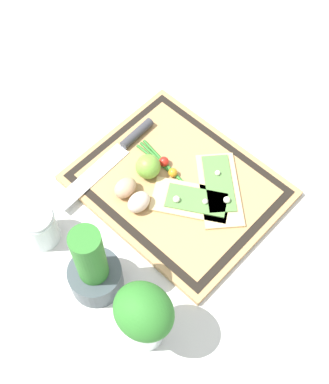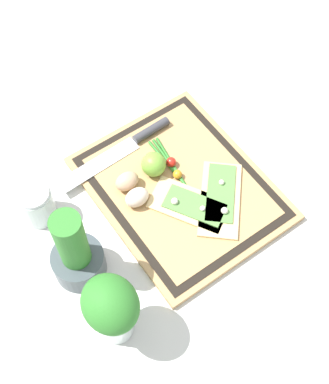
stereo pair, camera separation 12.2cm
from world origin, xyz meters
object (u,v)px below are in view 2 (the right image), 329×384
at_px(egg_pink, 137,197).
at_px(sauce_jar, 37,205).
at_px(pizza_slice_near, 220,198).
at_px(pizza_slice_far, 190,205).
at_px(knife, 133,142).
at_px(egg_brown, 127,181).
at_px(herb_pot, 76,255).
at_px(herb_glass, 112,309).
at_px(cherry_tomato_yellow, 177,174).
at_px(lime, 154,164).
at_px(cherry_tomato_red, 171,162).

height_order(egg_pink, sauce_jar, sauce_jar).
xyz_separation_m(pizza_slice_near, pizza_slice_far, (0.03, 0.07, 0.00)).
relative_size(knife, egg_pink, 5.50).
bearing_deg(egg_brown, herb_pot, 119.16).
bearing_deg(herb_glass, herb_pot, -2.24).
distance_m(pizza_slice_near, pizza_slice_far, 0.07).
distance_m(egg_brown, herb_pot, 0.22).
xyz_separation_m(pizza_slice_far, sauce_jar, (0.19, 0.29, 0.02)).
relative_size(cherry_tomato_yellow, herb_pot, 0.10).
xyz_separation_m(egg_brown, lime, (-0.00, -0.07, 0.01)).
distance_m(sauce_jar, herb_glass, 0.33).
height_order(egg_brown, sauce_jar, sauce_jar).
relative_size(pizza_slice_near, cherry_tomato_red, 8.54).
relative_size(lime, sauce_jar, 0.59).
relative_size(pizza_slice_near, lime, 3.52).
bearing_deg(lime, knife, -2.04).
bearing_deg(herb_pot, cherry_tomato_red, -72.68).
bearing_deg(egg_pink, sauce_jar, 60.25).
height_order(sauce_jar, herb_glass, herb_glass).
bearing_deg(herb_glass, egg_brown, -37.50).
relative_size(knife, herb_glass, 1.63).
height_order(cherry_tomato_red, herb_pot, herb_pot).
distance_m(egg_pink, herb_pot, 0.20).
height_order(pizza_slice_far, sauce_jar, sauce_jar).
height_order(egg_pink, lime, lime).
bearing_deg(sauce_jar, egg_brown, -107.45).
distance_m(cherry_tomato_yellow, herb_pot, 0.31).
height_order(egg_pink, herb_pot, herb_pot).
xyz_separation_m(pizza_slice_near, egg_brown, (0.15, 0.16, 0.02)).
height_order(herb_pot, sauce_jar, herb_pot).
relative_size(knife, lime, 5.39).
relative_size(lime, cherry_tomato_yellow, 2.70).
xyz_separation_m(egg_brown, egg_pink, (-0.05, 0.00, 0.00)).
xyz_separation_m(cherry_tomato_red, cherry_tomato_yellow, (-0.04, 0.01, -0.00)).
height_order(knife, sauce_jar, sauce_jar).
distance_m(lime, sauce_jar, 0.28).
bearing_deg(egg_pink, herb_glass, 137.33).
height_order(knife, cherry_tomato_yellow, same).
relative_size(pizza_slice_far, cherry_tomato_yellow, 9.07).
bearing_deg(cherry_tomato_red, herb_glass, 128.14).
height_order(cherry_tomato_red, sauce_jar, sauce_jar).
bearing_deg(cherry_tomato_red, egg_pink, 107.18).
bearing_deg(cherry_tomato_yellow, egg_brown, 66.96).
bearing_deg(egg_pink, pizza_slice_far, -130.27).
height_order(cherry_tomato_red, herb_glass, herb_glass).
bearing_deg(herb_pot, egg_pink, -72.59).
xyz_separation_m(pizza_slice_near, sauce_jar, (0.22, 0.36, 0.02)).
bearing_deg(cherry_tomato_red, egg_brown, 84.68).
height_order(egg_brown, herb_glass, herb_glass).
xyz_separation_m(pizza_slice_near, cherry_tomato_red, (0.14, 0.04, 0.01)).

